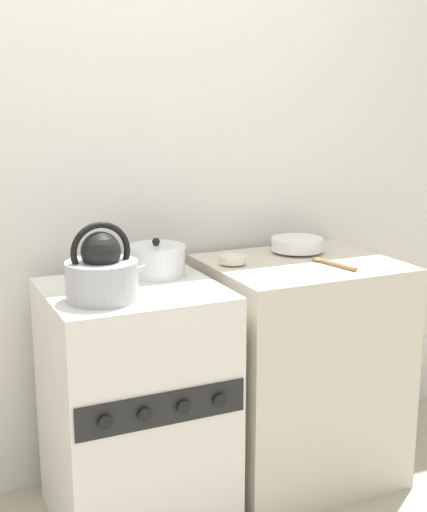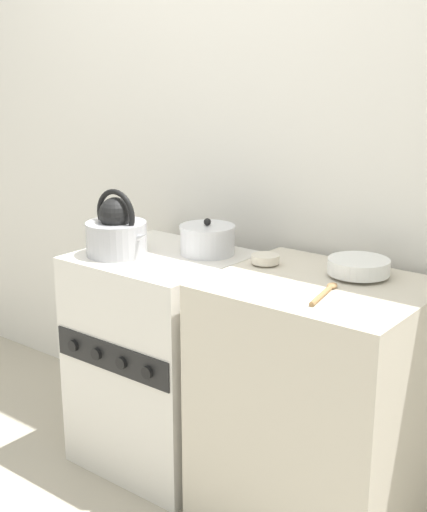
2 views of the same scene
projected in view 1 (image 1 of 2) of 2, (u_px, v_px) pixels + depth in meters
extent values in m
cube|color=silver|center=(97.00, 160.00, 2.65)|extent=(7.00, 0.06, 2.50)
cube|color=silver|center=(135.00, 405.00, 2.49)|extent=(0.58, 0.55, 0.85)
cube|color=black|center=(163.00, 409.00, 2.22)|extent=(0.56, 0.01, 0.11)
cylinder|color=black|center=(105.00, 422.00, 2.14)|extent=(0.04, 0.02, 0.04)
cylinder|color=black|center=(145.00, 414.00, 2.19)|extent=(0.04, 0.02, 0.04)
cylinder|color=black|center=(183.00, 407.00, 2.24)|extent=(0.04, 0.02, 0.04)
cylinder|color=black|center=(219.00, 400.00, 2.29)|extent=(0.04, 0.02, 0.04)
cube|color=beige|center=(299.00, 370.00, 2.79)|extent=(0.69, 0.60, 0.87)
cylinder|color=#B2B2B7|center=(102.00, 281.00, 2.24)|extent=(0.23, 0.23, 0.13)
sphere|color=black|center=(101.00, 251.00, 2.22)|extent=(0.13, 0.13, 0.13)
torus|color=black|center=(101.00, 252.00, 2.22)|extent=(0.19, 0.02, 0.19)
cone|color=#B2B2B7|center=(135.00, 271.00, 2.28)|extent=(0.11, 0.05, 0.09)
cylinder|color=silver|center=(156.00, 262.00, 2.55)|extent=(0.21, 0.21, 0.10)
cylinder|color=silver|center=(156.00, 247.00, 2.53)|extent=(0.21, 0.21, 0.01)
sphere|color=black|center=(156.00, 242.00, 2.53)|extent=(0.03, 0.03, 0.03)
cylinder|color=white|center=(297.00, 251.00, 2.84)|extent=(0.09, 0.09, 0.01)
cylinder|color=white|center=(297.00, 244.00, 2.83)|extent=(0.21, 0.21, 0.05)
cylinder|color=beige|center=(232.00, 264.00, 2.64)|extent=(0.04, 0.04, 0.01)
cylinder|color=beige|center=(232.00, 259.00, 2.64)|extent=(0.10, 0.10, 0.03)
cylinder|color=#A37A4C|center=(338.00, 265.00, 2.60)|extent=(0.05, 0.17, 0.02)
ellipsoid|color=#A37A4C|center=(317.00, 259.00, 2.69)|extent=(0.04, 0.05, 0.02)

